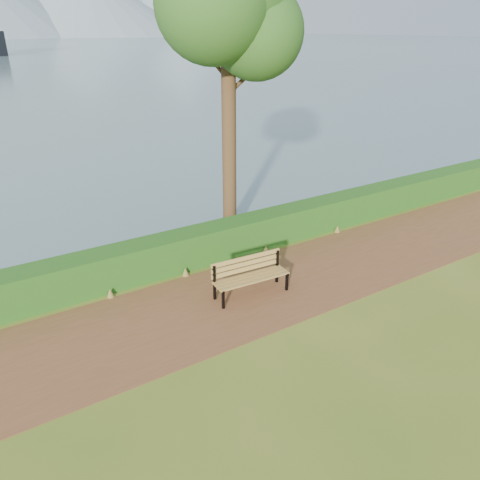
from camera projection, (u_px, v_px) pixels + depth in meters
ground at (261, 297)px, 11.80m from camera, size 140.00×140.00×0.00m
path at (254, 292)px, 12.02m from camera, size 40.00×3.40×0.01m
hedge at (210, 243)px, 13.59m from camera, size 32.00×0.85×1.00m
bench at (249, 273)px, 11.76m from camera, size 1.99×0.71×0.98m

